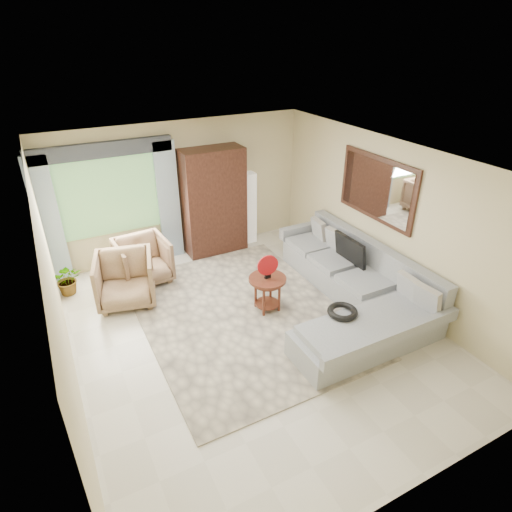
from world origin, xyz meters
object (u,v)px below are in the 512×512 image
armchair_left (125,279)px  floor_lamp (249,208)px  tv_screen (350,250)px  armoire (214,202)px  potted_plant (68,279)px  coffee_table (267,293)px  armchair_right (143,261)px  sectional_sofa (354,290)px

armchair_left → floor_lamp: (2.84, 1.13, 0.33)m
tv_screen → armoire: armoire is taller
potted_plant → floor_lamp: bearing=6.3°
floor_lamp → coffee_table: bearing=-110.2°
tv_screen → potted_plant: (-4.37, 2.03, -0.44)m
armchair_left → armchair_right: (0.43, 0.53, -0.02)m
coffee_table → armoire: bearing=87.9°
sectional_sofa → floor_lamp: floor_lamp is taller
armchair_right → potted_plant: bearing=167.2°
armchair_left → coffee_table: bearing=-19.8°
tv_screen → potted_plant: tv_screen is taller
coffee_table → armchair_left: armchair_left is taller
armchair_right → armoire: bearing=14.0°
coffee_table → floor_lamp: 2.61m
armchair_left → floor_lamp: floor_lamp is taller
armoire → tv_screen: bearing=-57.8°
tv_screen → floor_lamp: 2.54m
sectional_sofa → coffee_table: (-1.32, 0.54, 0.03)m
armchair_right → floor_lamp: floor_lamp is taller
potted_plant → tv_screen: bearing=-24.9°
coffee_table → armchair_right: armchair_right is taller
armchair_left → armchair_right: size_ratio=1.05×
tv_screen → floor_lamp: floor_lamp is taller
sectional_sofa → armoire: 3.24m
armchair_left → armoire: (2.04, 1.07, 0.63)m
tv_screen → armoire: (-1.50, 2.38, 0.33)m
sectional_sofa → armchair_right: (-2.84, 2.36, 0.12)m
sectional_sofa → armoire: armoire is taller
tv_screen → floor_lamp: bearing=106.0°
coffee_table → armoire: 2.47m
armchair_right → armoire: size_ratio=0.42×
tv_screen → armchair_right: size_ratio=0.83×
armchair_left → floor_lamp: 3.07m
sectional_sofa → armchair_right: size_ratio=3.90×
tv_screen → armchair_left: size_ratio=0.80×
armoire → armchair_left: bearing=-152.3°
coffee_table → floor_lamp: size_ratio=0.40×
sectional_sofa → armchair_left: bearing=150.8°
armchair_right → potted_plant: armchair_right is taller
floor_lamp → potted_plant: bearing=-173.7°
tv_screen → coffee_table: size_ratio=1.24×
sectional_sofa → potted_plant: sectional_sofa is taller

